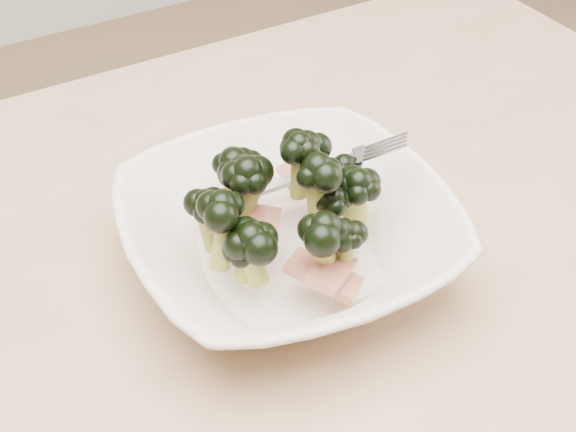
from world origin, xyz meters
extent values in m
cube|color=tan|center=(0.00, 0.00, 0.73)|extent=(1.20, 0.80, 0.04)
cylinder|color=tan|center=(0.55, 0.35, 0.35)|extent=(0.06, 0.06, 0.71)
imported|color=beige|center=(0.11, 0.04, 0.78)|extent=(0.27, 0.27, 0.06)
cylinder|color=olive|center=(0.09, 0.06, 0.82)|extent=(0.03, 0.02, 0.04)
ellipsoid|color=black|center=(0.09, 0.06, 0.84)|extent=(0.04, 0.04, 0.03)
cylinder|color=olive|center=(0.16, 0.03, 0.80)|extent=(0.02, 0.02, 0.03)
ellipsoid|color=black|center=(0.16, 0.03, 0.82)|extent=(0.03, 0.03, 0.03)
cylinder|color=olive|center=(0.06, 0.01, 0.80)|extent=(0.02, 0.02, 0.04)
ellipsoid|color=black|center=(0.06, 0.01, 0.82)|extent=(0.04, 0.04, 0.03)
cylinder|color=olive|center=(0.05, 0.04, 0.81)|extent=(0.03, 0.02, 0.05)
ellipsoid|color=black|center=(0.05, 0.04, 0.84)|extent=(0.04, 0.04, 0.03)
cylinder|color=olive|center=(0.13, 0.03, 0.82)|extent=(0.02, 0.02, 0.04)
ellipsoid|color=black|center=(0.13, 0.03, 0.85)|extent=(0.04, 0.04, 0.03)
cylinder|color=olive|center=(0.14, 0.06, 0.82)|extent=(0.02, 0.02, 0.04)
ellipsoid|color=black|center=(0.14, 0.06, 0.84)|extent=(0.03, 0.03, 0.03)
cylinder|color=olive|center=(0.06, 0.02, 0.79)|extent=(0.02, 0.02, 0.03)
ellipsoid|color=black|center=(0.06, 0.02, 0.81)|extent=(0.03, 0.03, 0.03)
cylinder|color=olive|center=(0.11, -0.01, 0.80)|extent=(0.03, 0.02, 0.04)
ellipsoid|color=black|center=(0.11, -0.01, 0.83)|extent=(0.04, 0.04, 0.03)
cylinder|color=olive|center=(0.14, 0.02, 0.80)|extent=(0.02, 0.02, 0.03)
ellipsoid|color=black|center=(0.14, 0.02, 0.82)|extent=(0.03, 0.03, 0.02)
cylinder|color=olive|center=(0.10, 0.10, 0.80)|extent=(0.01, 0.02, 0.04)
ellipsoid|color=black|center=(0.10, 0.10, 0.82)|extent=(0.03, 0.03, 0.02)
cylinder|color=olive|center=(0.16, 0.02, 0.80)|extent=(0.02, 0.02, 0.04)
ellipsoid|color=black|center=(0.16, 0.02, 0.82)|extent=(0.04, 0.04, 0.03)
cylinder|color=olive|center=(0.05, 0.06, 0.79)|extent=(0.02, 0.02, 0.04)
ellipsoid|color=black|center=(0.05, 0.06, 0.82)|extent=(0.03, 0.03, 0.03)
cylinder|color=olive|center=(0.13, -0.01, 0.79)|extent=(0.02, 0.02, 0.04)
ellipsoid|color=black|center=(0.13, -0.01, 0.82)|extent=(0.03, 0.03, 0.02)
cylinder|color=olive|center=(0.09, 0.09, 0.80)|extent=(0.02, 0.02, 0.05)
ellipsoid|color=black|center=(0.09, 0.09, 0.82)|extent=(0.04, 0.04, 0.03)
cylinder|color=olive|center=(0.17, 0.05, 0.80)|extent=(0.02, 0.02, 0.04)
ellipsoid|color=black|center=(0.17, 0.05, 0.82)|extent=(0.03, 0.03, 0.03)
cylinder|color=olive|center=(0.13, 0.05, 0.83)|extent=(0.01, 0.01, 0.04)
ellipsoid|color=black|center=(0.13, 0.05, 0.85)|extent=(0.03, 0.03, 0.03)
cube|color=maroon|center=(0.11, -0.01, 0.78)|extent=(0.05, 0.06, 0.02)
cube|color=maroon|center=(0.11, -0.02, 0.79)|extent=(0.05, 0.04, 0.01)
cube|color=maroon|center=(0.08, 0.05, 0.80)|extent=(0.06, 0.05, 0.02)
cube|color=maroon|center=(0.15, 0.08, 0.79)|extent=(0.04, 0.04, 0.02)
cube|color=maroon|center=(0.07, 0.08, 0.78)|extent=(0.03, 0.05, 0.02)
cube|color=maroon|center=(0.07, 0.07, 0.80)|extent=(0.03, 0.05, 0.01)
camera|label=1|loc=(-0.12, -0.36, 1.19)|focal=50.00mm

